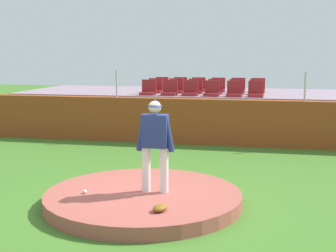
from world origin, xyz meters
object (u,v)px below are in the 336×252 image
(stadium_chair_13, at_px, (180,87))
(stadium_chair_17, at_px, (258,88))
(stadium_chair_5, at_px, (256,92))
(stadium_chair_0, at_px, (148,90))
(stadium_chair_10, at_px, (236,89))
(stadium_chair_15, at_px, (218,87))
(stadium_chair_1, at_px, (170,91))
(stadium_chair_8, at_px, (195,89))
(stadium_chair_7, at_px, (176,88))
(stadium_chair_9, at_px, (215,89))
(stadium_chair_2, at_px, (190,91))
(fielding_glove, at_px, (160,208))
(stadium_chair_12, at_px, (162,86))
(stadium_chair_6, at_px, (155,88))
(pitcher, at_px, (155,139))
(stadium_chair_16, at_px, (238,88))
(stadium_chair_14, at_px, (198,87))
(stadium_chair_11, at_px, (257,90))
(stadium_chair_3, at_px, (212,91))
(baseball, at_px, (85,192))
(stadium_chair_4, at_px, (234,92))

(stadium_chair_13, relative_size, stadium_chair_17, 1.00)
(stadium_chair_5, bearing_deg, stadium_chair_0, 0.18)
(stadium_chair_10, bearing_deg, stadium_chair_15, -50.17)
(stadium_chair_1, height_order, stadium_chair_8, same)
(stadium_chair_7, distance_m, stadium_chair_9, 1.37)
(stadium_chair_2, height_order, stadium_chair_8, same)
(stadium_chair_0, distance_m, stadium_chair_7, 1.19)
(fielding_glove, height_order, stadium_chair_10, stadium_chair_10)
(stadium_chair_13, bearing_deg, stadium_chair_12, 1.23)
(stadium_chair_6, bearing_deg, pitcher, 103.92)
(stadium_chair_10, distance_m, stadium_chair_16, 0.87)
(stadium_chair_9, xyz_separation_m, stadium_chair_12, (-2.08, 0.91, 0.00))
(stadium_chair_10, distance_m, stadium_chair_14, 1.68)
(fielding_glove, bearing_deg, stadium_chair_7, -150.61)
(stadium_chair_14, relative_size, stadium_chair_15, 1.00)
(stadium_chair_10, height_order, stadium_chair_14, same)
(stadium_chair_14, bearing_deg, stadium_chair_12, -0.13)
(stadium_chair_0, bearing_deg, stadium_chair_17, -153.14)
(stadium_chair_6, relative_size, stadium_chair_17, 1.00)
(fielding_glove, height_order, stadium_chair_11, stadium_chair_11)
(stadium_chair_14, bearing_deg, stadium_chair_15, 178.64)
(stadium_chair_7, distance_m, stadium_chair_13, 0.89)
(stadium_chair_5, height_order, stadium_chair_17, same)
(stadium_chair_6, bearing_deg, stadium_chair_3, 156.87)
(stadium_chair_8, bearing_deg, stadium_chair_7, -2.16)
(stadium_chair_8, height_order, stadium_chair_15, same)
(stadium_chair_2, relative_size, stadium_chair_12, 1.00)
(stadium_chair_9, xyz_separation_m, stadium_chair_10, (0.72, 0.03, 0.00))
(baseball, relative_size, stadium_chair_10, 0.15)
(stadium_chair_11, bearing_deg, baseball, 71.83)
(stadium_chair_10, height_order, stadium_chair_12, same)
(stadium_chair_11, distance_m, stadium_chair_17, 0.89)
(stadium_chair_6, xyz_separation_m, stadium_chair_10, (2.82, 0.04, 0.00))
(stadium_chair_14, height_order, stadium_chair_16, same)
(fielding_glove, height_order, stadium_chair_13, stadium_chair_13)
(fielding_glove, xyz_separation_m, stadium_chair_16, (0.51, 9.91, 1.24))
(stadium_chair_1, bearing_deg, stadium_chair_2, -178.00)
(stadium_chair_4, bearing_deg, stadium_chair_1, -0.22)
(pitcher, height_order, stadium_chair_6, pitcher)
(pitcher, relative_size, stadium_chair_14, 3.40)
(stadium_chair_12, bearing_deg, stadium_chair_4, 146.99)
(stadium_chair_10, bearing_deg, stadium_chair_7, -0.04)
(stadium_chair_8, xyz_separation_m, stadium_chair_9, (0.68, -0.01, 0.00))
(stadium_chair_6, distance_m, stadium_chair_8, 1.42)
(stadium_chair_4, distance_m, stadium_chair_5, 0.67)
(stadium_chair_3, relative_size, stadium_chair_17, 1.00)
(stadium_chair_2, distance_m, stadium_chair_13, 1.93)
(stadium_chair_2, relative_size, stadium_chair_16, 1.00)
(stadium_chair_7, distance_m, stadium_chair_10, 2.09)
(stadium_chair_6, bearing_deg, stadium_chair_0, 89.76)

